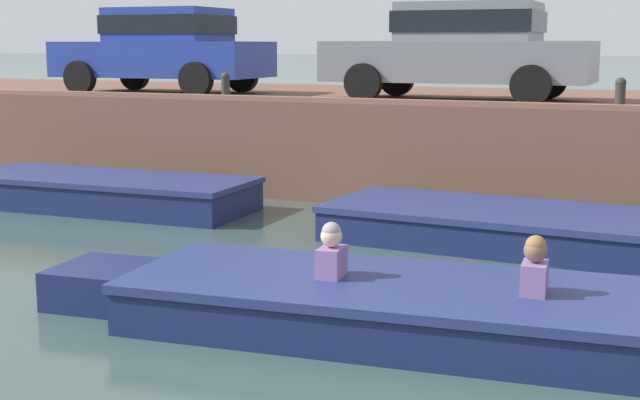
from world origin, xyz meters
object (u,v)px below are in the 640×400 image
motorboat_passing (388,306)px  boat_moored_central_navy (573,233)px  mooring_bollard_mid (620,92)px  boat_moored_west_navy (94,191)px  car_left_inner_grey (463,47)px  car_leftmost_blue (165,47)px  mooring_bollard_west (226,85)px

motorboat_passing → boat_moored_central_navy: bearing=74.2°
mooring_bollard_mid → boat_moored_west_navy: bearing=-165.1°
boat_moored_central_navy → car_left_inner_grey: bearing=123.2°
motorboat_passing → car_leftmost_blue: car_leftmost_blue is taller
boat_moored_central_navy → boat_moored_west_navy: bearing=178.4°
motorboat_passing → mooring_bollard_mid: (1.35, 5.92, 1.56)m
boat_moored_central_navy → car_leftmost_blue: bearing=156.3°
boat_moored_west_navy → car_left_inner_grey: car_left_inner_grey is taller
mooring_bollard_west → boat_moored_west_navy: bearing=-121.9°
motorboat_passing → car_leftmost_blue: (-6.75, 7.18, 2.17)m
boat_moored_central_navy → mooring_bollard_mid: (0.29, 2.16, 1.57)m
boat_moored_central_navy → motorboat_passing: bearing=-105.8°
motorboat_passing → mooring_bollard_mid: 6.27m
boat_moored_central_navy → car_left_inner_grey: size_ratio=1.58×
boat_moored_central_navy → mooring_bollard_west: mooring_bollard_west is taller
car_leftmost_blue → mooring_bollard_west: car_leftmost_blue is taller
boat_moored_west_navy → boat_moored_central_navy: (7.08, -0.20, -0.02)m
motorboat_passing → car_left_inner_grey: car_left_inner_grey is taller
mooring_bollard_west → mooring_bollard_mid: same height
boat_moored_west_navy → car_leftmost_blue: bearing=102.7°
motorboat_passing → car_left_inner_grey: 7.59m
boat_moored_west_navy → motorboat_passing: (6.02, -3.95, -0.01)m
car_leftmost_blue → mooring_bollard_west: size_ratio=8.75×
boat_moored_central_navy → mooring_bollard_west: 6.44m
mooring_bollard_mid → mooring_bollard_west: bearing=180.0°
boat_moored_west_navy → car_left_inner_grey: (4.84, 3.22, 2.16)m
boat_moored_west_navy → boat_moored_central_navy: size_ratio=0.81×
car_leftmost_blue → mooring_bollard_mid: car_leftmost_blue is taller
motorboat_passing → boat_moored_west_navy: bearing=146.7°
car_leftmost_blue → mooring_bollard_west: 2.40m
mooring_bollard_west → car_left_inner_grey: bearing=19.2°
car_left_inner_grey → mooring_bollard_west: bearing=-160.8°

